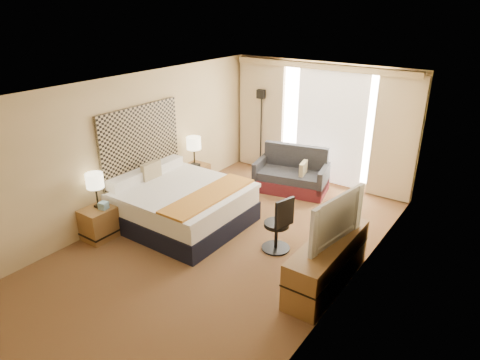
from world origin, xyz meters
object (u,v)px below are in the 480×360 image
Objects in this scene: lamp_right at (194,144)px; lamp_left at (95,181)px; nightstand_right at (195,177)px; media_dresser at (327,262)px; bed at (182,205)px; floor_lamp at (261,114)px; television at (330,216)px; nightstand_left at (99,223)px; loveseat at (292,176)px; desk_chair at (279,227)px.

lamp_left is at bearing -91.25° from lamp_right.
media_dresser is (3.70, -1.45, 0.07)m from nightstand_right.
lamp_left is at bearing -126.64° from bed.
lamp_right is at bearing 121.77° from bed.
lamp_left reaches higher than nightstand_right.
floor_lamp is 1.58× the size of television.
floor_lamp is at bearing 134.46° from media_dresser.
floor_lamp is at bearing 83.94° from nightstand_left.
bed is at bearing -122.38° from loveseat.
bed is 1.89m from desk_chair.
lamp_left is at bearing -90.84° from nightstand_right.
nightstand_right is 3.98m from television.
loveseat is at bearing 34.16° from nightstand_right.
media_dresser is 4.01m from lamp_right.
television is at bearing -20.66° from lamp_right.
loveseat is 2.45m from desk_chair.
nightstand_left is 3.89m from television.
lamp_right is at bearing 78.57° from television.
television is at bearing 131.57° from media_dresser.
loveseat is (0.89, 2.46, -0.07)m from bed.
floor_lamp is (-0.35, 3.15, 0.97)m from bed.
television is at bearing -1.09° from desk_chair.
television is at bearing 16.86° from nightstand_left.
nightstand_right is at bearing 125.98° from lamp_right.
floor_lamp is 3.80m from desk_chair.
lamp_left is at bearing 115.04° from television.
nightstand_right is 1.54m from bed.
desk_chair is (1.88, 0.21, 0.05)m from bed.
lamp_left is 0.51× the size of television.
nightstand_right is 0.90× the size of lamp_left.
desk_chair is 2.94m from lamp_right.
bed is 1.64m from lamp_right.
loveseat is 4.05m from lamp_left.
loveseat is at bearing 46.65° from television.
bed reaches higher than desk_chair.
nightstand_left is at bearing -90.39° from lamp_right.
loveseat is 2.60× the size of lamp_right.
floor_lamp is at bearing 83.38° from lamp_left.
lamp_right reaches higher than nightstand_right.
bed is 1.56m from lamp_left.
desk_chair is 3.10m from lamp_left.
desk_chair is at bearing 6.51° from bed.
lamp_right is at bearing 89.61° from nightstand_left.
nightstand_right is 3.97m from media_dresser.
lamp_right reaches higher than media_dresser.
television is at bearing -65.00° from loveseat.
lamp_left is (-3.74, -0.99, 0.67)m from media_dresser.
floor_lamp is at bearing 96.28° from bed.
nightstand_right is 0.57× the size of desk_chair.
nightstand_right is at bearing -104.03° from floor_lamp.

